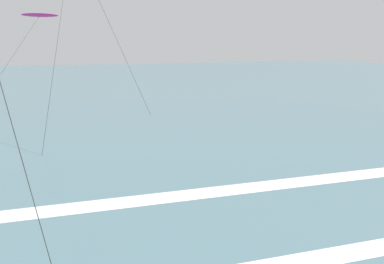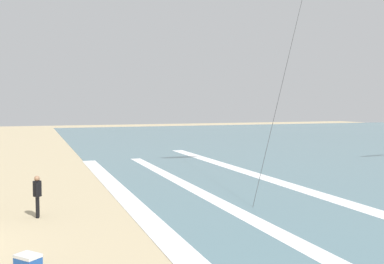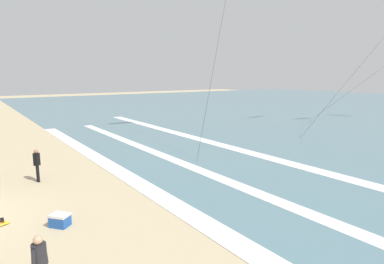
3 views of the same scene
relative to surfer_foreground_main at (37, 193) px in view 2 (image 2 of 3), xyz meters
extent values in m
cube|color=white|center=(3.42, 3.84, -0.94)|extent=(39.46, 0.97, 0.01)
cube|color=white|center=(4.85, 7.49, -0.94)|extent=(42.46, 0.78, 0.01)
cube|color=white|center=(1.92, 12.61, -0.94)|extent=(46.39, 1.01, 0.01)
cylinder|color=black|center=(0.10, -0.01, -0.55)|extent=(0.13, 0.13, 0.82)
cylinder|color=black|center=(-0.10, 0.01, -0.55)|extent=(0.13, 0.13, 0.82)
cylinder|color=black|center=(0.00, 0.00, 0.15)|extent=(0.32, 0.32, 0.58)
cylinder|color=black|center=(0.19, -0.01, 0.13)|extent=(0.14, 0.10, 0.56)
cylinder|color=black|center=(-0.19, 0.01, 0.13)|extent=(0.14, 0.10, 0.56)
sphere|color=#9E7051|center=(0.00, 0.00, 0.54)|extent=(0.21, 0.21, 0.21)
cylinder|color=#333333|center=(-0.54, 11.90, 7.75)|extent=(3.92, 6.93, 17.43)
cube|color=#1E4C9E|center=(5.57, -0.29, -0.78)|extent=(0.74, 0.72, 0.36)
cube|color=silver|center=(5.57, -0.29, -0.56)|extent=(0.76, 0.74, 0.08)
camera|label=1|loc=(2.12, -0.32, 4.63)|focal=36.62mm
camera|label=2|loc=(17.26, -0.10, 3.32)|focal=40.46mm
camera|label=3|loc=(16.59, -2.54, 4.11)|focal=30.33mm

